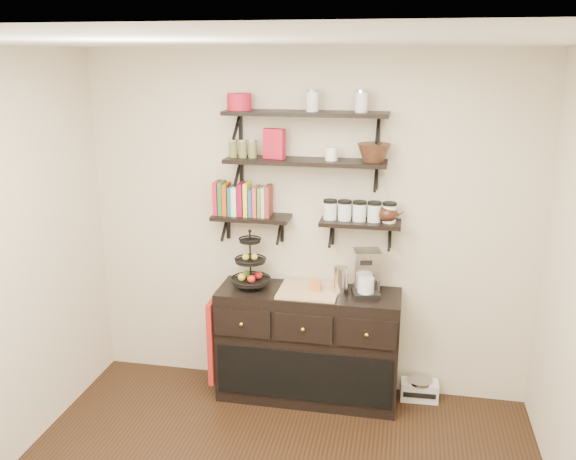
# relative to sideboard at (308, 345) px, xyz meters

# --- Properties ---
(ceiling) EXTENTS (3.50, 3.50, 0.02)m
(ceiling) POSITION_rel_sideboard_xyz_m (-0.05, -1.51, 2.25)
(ceiling) COLOR white
(ceiling) RESTS_ON back_wall
(back_wall) EXTENTS (3.50, 0.02, 2.70)m
(back_wall) POSITION_rel_sideboard_xyz_m (-0.05, 0.24, 0.90)
(back_wall) COLOR beige
(back_wall) RESTS_ON ground
(shelf_top) EXTENTS (1.20, 0.27, 0.23)m
(shelf_top) POSITION_rel_sideboard_xyz_m (-0.05, 0.10, 1.78)
(shelf_top) COLOR black
(shelf_top) RESTS_ON back_wall
(shelf_mid) EXTENTS (1.20, 0.27, 0.23)m
(shelf_mid) POSITION_rel_sideboard_xyz_m (-0.05, 0.10, 1.43)
(shelf_mid) COLOR black
(shelf_mid) RESTS_ON back_wall
(shelf_low_left) EXTENTS (0.60, 0.25, 0.23)m
(shelf_low_left) POSITION_rel_sideboard_xyz_m (-0.47, 0.12, 0.98)
(shelf_low_left) COLOR black
(shelf_low_left) RESTS_ON back_wall
(shelf_low_right) EXTENTS (0.60, 0.25, 0.23)m
(shelf_low_right) POSITION_rel_sideboard_xyz_m (0.37, 0.12, 0.98)
(shelf_low_right) COLOR black
(shelf_low_right) RESTS_ON back_wall
(cookbooks) EXTENTS (0.43, 0.15, 0.26)m
(cookbooks) POSITION_rel_sideboard_xyz_m (-0.52, 0.12, 1.11)
(cookbooks) COLOR #BA1330
(cookbooks) RESTS_ON shelf_low_left
(glass_canisters) EXTENTS (0.54, 0.10, 0.13)m
(glass_canisters) POSITION_rel_sideboard_xyz_m (0.36, 0.12, 1.06)
(glass_canisters) COLOR silver
(glass_canisters) RESTS_ON shelf_low_right
(sideboard) EXTENTS (1.40, 0.50, 0.92)m
(sideboard) POSITION_rel_sideboard_xyz_m (0.00, 0.00, 0.00)
(sideboard) COLOR black
(sideboard) RESTS_ON floor
(fruit_stand) EXTENTS (0.30, 0.30, 0.45)m
(fruit_stand) POSITION_rel_sideboard_xyz_m (-0.45, 0.00, 0.60)
(fruit_stand) COLOR black
(fruit_stand) RESTS_ON sideboard
(candle) EXTENTS (0.08, 0.08, 0.08)m
(candle) POSITION_rel_sideboard_xyz_m (0.05, 0.00, 0.50)
(candle) COLOR #B26E29
(candle) RESTS_ON sideboard
(coffee_maker) EXTENTS (0.23, 0.23, 0.36)m
(coffee_maker) POSITION_rel_sideboard_xyz_m (0.43, 0.02, 0.62)
(coffee_maker) COLOR black
(coffee_maker) RESTS_ON sideboard
(thermal_carafe) EXTENTS (0.11, 0.11, 0.22)m
(thermal_carafe) POSITION_rel_sideboard_xyz_m (0.25, -0.02, 0.56)
(thermal_carafe) COLOR silver
(thermal_carafe) RESTS_ON sideboard
(apron) EXTENTS (0.04, 0.29, 0.68)m
(apron) POSITION_rel_sideboard_xyz_m (-0.73, -0.10, 0.03)
(apron) COLOR maroon
(apron) RESTS_ON sideboard
(radio) EXTENTS (0.30, 0.20, 0.18)m
(radio) POSITION_rel_sideboard_xyz_m (0.88, 0.12, -0.37)
(radio) COLOR silver
(radio) RESTS_ON floor
(recipe_box) EXTENTS (0.17, 0.10, 0.22)m
(recipe_box) POSITION_rel_sideboard_xyz_m (-0.28, 0.10, 1.56)
(recipe_box) COLOR #AF142B
(recipe_box) RESTS_ON shelf_mid
(walnut_bowl) EXTENTS (0.24, 0.24, 0.13)m
(walnut_bowl) POSITION_rel_sideboard_xyz_m (0.45, 0.10, 1.51)
(walnut_bowl) COLOR black
(walnut_bowl) RESTS_ON shelf_mid
(ramekins) EXTENTS (0.09, 0.09, 0.10)m
(ramekins) POSITION_rel_sideboard_xyz_m (0.14, 0.10, 1.50)
(ramekins) COLOR white
(ramekins) RESTS_ON shelf_mid
(teapot) EXTENTS (0.20, 0.16, 0.15)m
(teapot) POSITION_rel_sideboard_xyz_m (0.57, 0.12, 1.07)
(teapot) COLOR #34180F
(teapot) RESTS_ON shelf_low_right
(red_pot) EXTENTS (0.18, 0.18, 0.12)m
(red_pot) POSITION_rel_sideboard_xyz_m (-0.55, 0.10, 1.86)
(red_pot) COLOR #AF142B
(red_pot) RESTS_ON shelf_top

